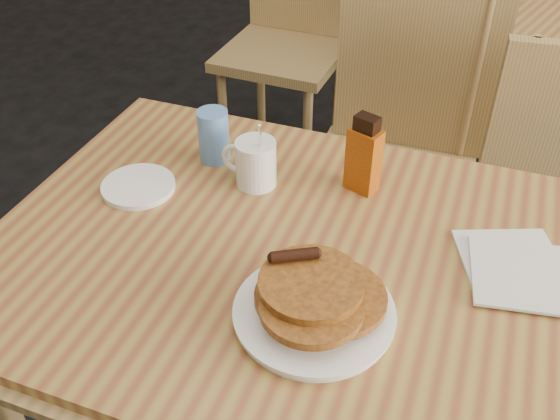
# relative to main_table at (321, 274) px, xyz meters

# --- Properties ---
(main_table) EXTENTS (1.31, 0.92, 0.75)m
(main_table) POSITION_rel_main_table_xyz_m (0.00, 0.00, 0.00)
(main_table) COLOR olive
(main_table) RESTS_ON floor
(chair_main_far) EXTENTS (0.48, 0.48, 0.99)m
(chair_main_far) POSITION_rel_main_table_xyz_m (-0.03, 0.73, -0.11)
(chair_main_far) COLOR tan
(chair_main_far) RESTS_ON floor
(chair_wall_extra) EXTENTS (0.45, 0.45, 0.99)m
(chair_wall_extra) POSITION_rel_main_table_xyz_m (-0.64, 1.41, -0.12)
(chair_wall_extra) COLOR tan
(chair_wall_extra) RESTS_ON floor
(pancake_plate) EXTENTS (0.26, 0.26, 0.10)m
(pancake_plate) POSITION_rel_main_table_xyz_m (0.04, -0.14, 0.07)
(pancake_plate) COLOR white
(pancake_plate) RESTS_ON main_table
(coffee_mug) EXTENTS (0.12, 0.08, 0.16)m
(coffee_mug) POSITION_rel_main_table_xyz_m (-0.21, 0.16, 0.09)
(coffee_mug) COLOR white
(coffee_mug) RESTS_ON main_table
(syrup_bottle) EXTENTS (0.07, 0.06, 0.17)m
(syrup_bottle) POSITION_rel_main_table_xyz_m (-0.00, 0.23, 0.12)
(syrup_bottle) COLOR maroon
(syrup_bottle) RESTS_ON main_table
(napkin_stack) EXTENTS (0.24, 0.25, 0.01)m
(napkin_stack) POSITION_rel_main_table_xyz_m (0.32, 0.10, 0.05)
(napkin_stack) COLOR silver
(napkin_stack) RESTS_ON main_table
(blue_tumbler) EXTENTS (0.08, 0.08, 0.12)m
(blue_tumbler) POSITION_rel_main_table_xyz_m (-0.33, 0.21, 0.10)
(blue_tumbler) COLOR #5888CE
(blue_tumbler) RESTS_ON main_table
(side_saucer) EXTENTS (0.19, 0.19, 0.01)m
(side_saucer) POSITION_rel_main_table_xyz_m (-0.42, 0.05, 0.05)
(side_saucer) COLOR white
(side_saucer) RESTS_ON main_table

